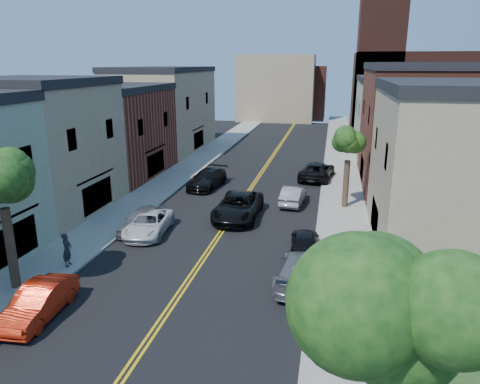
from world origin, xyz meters
The scene contains 27 objects.
sidewalk_left centered at (-7.90, 40.00, 0.07)m, with size 3.20×100.00×0.15m, color gray.
sidewalk_right centered at (7.90, 40.00, 0.07)m, with size 3.20×100.00×0.15m, color gray.
curb_left centered at (-6.15, 40.00, 0.07)m, with size 0.30×100.00×0.15m, color gray.
curb_right centered at (6.15, 40.00, 0.07)m, with size 0.30×100.00×0.15m, color gray.
bldg_left_tan_near centered at (-14.00, 25.00, 4.50)m, with size 9.00×10.00×9.00m, color #998466.
bldg_left_brick centered at (-14.00, 36.00, 4.00)m, with size 9.00×12.00×8.00m, color brown.
bldg_left_tan_far centered at (-14.00, 50.00, 4.75)m, with size 9.00×16.00×9.50m, color #998466.
bldg_right_tan centered at (14.00, 24.00, 4.50)m, with size 9.00×12.00×9.00m, color #998466.
bldg_right_brick centered at (14.00, 38.00, 5.00)m, with size 9.00×14.00×10.00m, color brown.
bldg_right_palegrn centered at (14.00, 52.00, 4.25)m, with size 9.00×12.00×8.50m, color gray.
church centered at (16.33, 67.07, 7.24)m, with size 16.20×14.20×22.60m.
backdrop_left centered at (-4.00, 82.00, 6.00)m, with size 14.00×8.00×12.00m, color #998466.
backdrop_center centered at (0.00, 86.00, 5.00)m, with size 10.00×8.00×10.00m, color brown.
fence_right centered at (9.50, 9.50, 1.10)m, with size 0.04×15.00×1.90m, color #143F1E.
tree_right_corner centered at (7.93, 4.01, 7.31)m, with size 5.80×5.80×10.35m.
tree_right_far centered at (7.92, 30.01, 5.76)m, with size 4.40×4.40×8.03m.
red_sedan centered at (-5.22, 12.00, 0.71)m, with size 1.51×4.33×1.43m, color red.
white_pickup centered at (-4.46, 22.12, 0.69)m, with size 2.28×4.94×1.37m, color silver.
grey_car_left centered at (-5.05, 22.48, 0.77)m, with size 1.81×4.50×1.53m, color slate.
black_car_left centered at (-3.80, 33.55, 0.78)m, with size 2.18×5.37×1.56m, color black.
grey_car_right centered at (5.50, 17.32, 0.74)m, with size 2.08×5.13×1.49m, color slate.
black_car_right centered at (5.50, 21.17, 0.68)m, with size 1.61×4.01×1.37m, color black.
silver_car_right centered at (4.00, 30.27, 0.71)m, with size 1.51×4.34×1.43m, color #9D9EA4.
dark_car_right_far centered at (5.50, 38.47, 0.81)m, with size 2.69×5.84×1.62m, color black.
black_suv_lane centered at (0.50, 26.26, 0.86)m, with size 2.85×6.18×1.72m, color black.
pedestrian_left centered at (-6.70, 16.57, 1.06)m, with size 0.66×0.44×1.82m, color #23242A.
pedestrian_right centered at (7.20, 12.75, 0.97)m, with size 0.79×0.62×1.63m, color maroon.
Camera 1 is at (6.65, -2.88, 10.53)m, focal length 33.39 mm.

